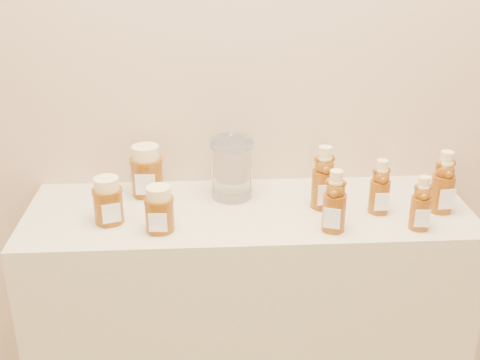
{
  "coord_description": "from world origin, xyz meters",
  "views": [
    {
      "loc": [
        -0.11,
        0.1,
        1.62
      ],
      "look_at": [
        -0.03,
        1.52,
        1.0
      ],
      "focal_mm": 45.0,
      "sensor_mm": 36.0,
      "label": 1
    }
  ],
  "objects_px": {
    "display_table": "(248,343)",
    "bear_bottle_front_left": "(335,197)",
    "glass_canister": "(232,166)",
    "honey_jar_left": "(108,200)",
    "bear_bottle_back_left": "(324,174)"
  },
  "relations": [
    {
      "from": "display_table",
      "to": "bear_bottle_front_left",
      "type": "xyz_separation_m",
      "value": [
        0.2,
        -0.13,
        0.54
      ]
    },
    {
      "from": "glass_canister",
      "to": "honey_jar_left",
      "type": "bearing_deg",
      "value": -157.11
    },
    {
      "from": "bear_bottle_back_left",
      "to": "honey_jar_left",
      "type": "distance_m",
      "value": 0.57
    },
    {
      "from": "bear_bottle_back_left",
      "to": "display_table",
      "type": "bearing_deg",
      "value": 176.03
    },
    {
      "from": "bear_bottle_front_left",
      "to": "glass_canister",
      "type": "relative_size",
      "value": 0.99
    },
    {
      "from": "bear_bottle_front_left",
      "to": "honey_jar_left",
      "type": "height_order",
      "value": "bear_bottle_front_left"
    },
    {
      "from": "bear_bottle_back_left",
      "to": "glass_canister",
      "type": "distance_m",
      "value": 0.26
    },
    {
      "from": "display_table",
      "to": "honey_jar_left",
      "type": "relative_size",
      "value": 9.73
    },
    {
      "from": "display_table",
      "to": "bear_bottle_front_left",
      "type": "bearing_deg",
      "value": -32.27
    },
    {
      "from": "display_table",
      "to": "bear_bottle_back_left",
      "type": "height_order",
      "value": "bear_bottle_back_left"
    },
    {
      "from": "bear_bottle_back_left",
      "to": "glass_canister",
      "type": "bearing_deg",
      "value": 156.42
    },
    {
      "from": "bear_bottle_back_left",
      "to": "glass_canister",
      "type": "height_order",
      "value": "bear_bottle_back_left"
    },
    {
      "from": "bear_bottle_back_left",
      "to": "honey_jar_left",
      "type": "height_order",
      "value": "bear_bottle_back_left"
    },
    {
      "from": "bear_bottle_back_left",
      "to": "bear_bottle_front_left",
      "type": "distance_m",
      "value": 0.13
    },
    {
      "from": "display_table",
      "to": "honey_jar_left",
      "type": "xyz_separation_m",
      "value": [
        -0.37,
        -0.05,
        0.51
      ]
    }
  ]
}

